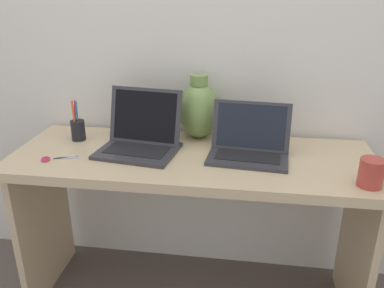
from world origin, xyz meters
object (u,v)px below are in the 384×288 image
coffee_mug (372,173)px  scissors (53,159)px  laptop_right (249,143)px  pen_cup (78,129)px  laptop_left (141,135)px  green_vase (199,110)px

coffee_mug → scissors: 1.22m
laptop_right → scissors: laptop_right is taller
scissors → pen_cup: bearing=86.3°
laptop_left → coffee_mug: laptop_left is taller
laptop_right → pen_cup: 0.78m
laptop_right → pen_cup: size_ratio=1.83×
laptop_right → scissors: bearing=-168.8°
coffee_mug → green_vase: bearing=149.1°
green_vase → scissors: (-0.55, -0.34, -0.13)m
laptop_right → scissors: 0.81m
laptop_left → coffee_mug: 0.91m
laptop_right → coffee_mug: (0.43, -0.21, -0.01)m
laptop_left → laptop_right: size_ratio=1.05×
green_vase → scissors: bearing=-148.4°
laptop_right → scissors: (-0.79, -0.16, -0.05)m
coffee_mug → laptop_right: bearing=153.8°
laptop_left → scissors: bearing=-153.6°
laptop_left → laptop_right: 0.46m
laptop_right → coffee_mug: size_ratio=2.66×
pen_cup → green_vase: bearing=11.9°
green_vase → coffee_mug: size_ratio=2.30×
coffee_mug → pen_cup: bearing=166.8°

